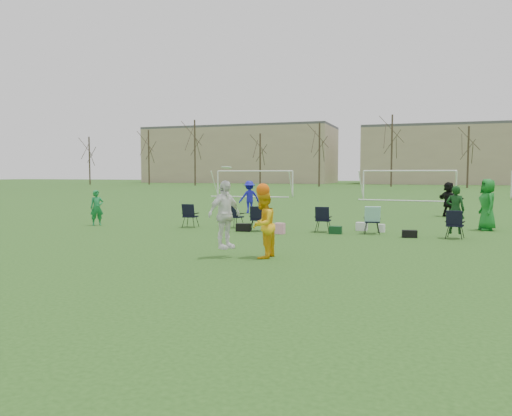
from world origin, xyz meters
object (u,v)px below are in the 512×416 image
at_px(fielder_green_far, 488,205).
at_px(goal_left, 255,176).
at_px(fielder_black, 449,199).
at_px(fielder_green_near, 97,208).
at_px(center_contest, 246,219).
at_px(fielder_blue, 249,197).
at_px(goal_mid, 408,177).

xyz_separation_m(fielder_green_far, goal_left, (-17.71, 23.41, 0.92)).
bearing_deg(fielder_black, goal_left, 3.94).
height_order(fielder_green_near, center_contest, center_contest).
bearing_deg(fielder_green_near, fielder_blue, 18.76).
bearing_deg(center_contest, fielder_black, 69.62).
distance_m(fielder_green_far, center_contest, 11.18).
height_order(fielder_green_near, goal_left, goal_left).
height_order(fielder_green_far, goal_mid, goal_mid).
bearing_deg(fielder_green_near, goal_left, 49.30).
xyz_separation_m(fielder_blue, fielder_green_far, (11.55, -4.79, 0.11)).
bearing_deg(fielder_blue, goal_left, -108.81).
bearing_deg(goal_mid, fielder_black, -76.76).
distance_m(fielder_green_near, goal_mid, 27.49).
relative_size(fielder_green_near, center_contest, 0.62).
bearing_deg(goal_left, fielder_blue, -76.70).
bearing_deg(fielder_green_far, goal_left, -157.01).
distance_m(fielder_blue, center_contest, 14.55).
height_order(fielder_green_near, fielder_black, fielder_black).
xyz_separation_m(fielder_blue, fielder_black, (10.36, 1.16, -0.01)).
height_order(fielder_green_near, fielder_green_far, fielder_green_far).
bearing_deg(fielder_green_far, center_contest, -51.06).
distance_m(fielder_blue, goal_mid, 18.41).
height_order(fielder_blue, fielder_black, fielder_blue).
bearing_deg(center_contest, goal_mid, 84.33).
distance_m(fielder_black, goal_left, 24.06).
bearing_deg(fielder_green_far, fielder_blue, -126.64).
height_order(fielder_blue, goal_left, goal_left).
distance_m(fielder_green_near, fielder_green_far, 15.88).
distance_m(fielder_green_near, fielder_blue, 9.09).
height_order(fielder_green_far, center_contest, center_contest).
bearing_deg(fielder_black, fielder_green_far, 151.86).
height_order(fielder_green_near, fielder_blue, fielder_blue).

